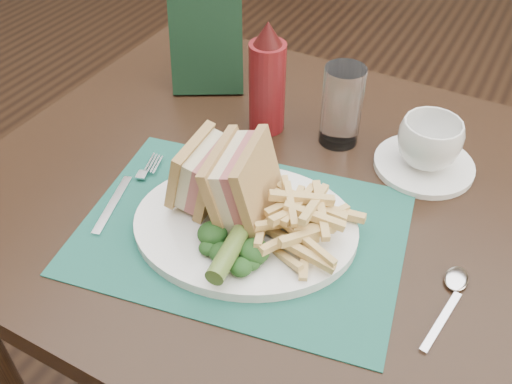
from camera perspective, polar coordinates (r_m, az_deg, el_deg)
floor at (r=1.71m, az=9.45°, el=-8.58°), size 7.00×7.00×0.00m
table_main at (r=1.12m, az=2.04°, el=-13.85°), size 0.90×0.75×0.75m
placemat at (r=0.77m, az=-1.40°, el=-3.93°), size 0.47×0.37×0.00m
plate at (r=0.76m, az=-1.08°, el=-3.43°), size 0.36×0.32×0.01m
sandwich_half_a at (r=0.77m, az=-6.61°, el=2.42°), size 0.08×0.10×0.10m
sandwich_half_b at (r=0.74m, az=-2.86°, el=1.35°), size 0.10×0.12×0.11m
kale_garnish at (r=0.71m, az=-2.61°, el=-5.54°), size 0.11×0.08×0.03m
pickle_spear at (r=0.70m, az=-2.22°, el=-5.20°), size 0.04×0.12×0.03m
fries_pile at (r=0.72m, az=4.36°, el=-2.38°), size 0.18×0.20×0.06m
fork at (r=0.84m, az=-12.91°, el=0.23°), size 0.08×0.17×0.01m
spoon at (r=0.72m, az=18.58°, el=-10.59°), size 0.06×0.15×0.01m
saucer at (r=0.90m, az=16.42°, el=2.62°), size 0.16×0.16×0.01m
coffee_cup at (r=0.88m, az=16.94°, el=4.73°), size 0.13×0.13×0.07m
drinking_glass at (r=0.90m, az=8.56°, el=8.50°), size 0.08×0.08×0.13m
ketchup_bottle at (r=0.90m, az=1.13°, el=11.35°), size 0.07×0.07×0.19m
check_presenter at (r=1.02m, az=-5.02°, el=15.38°), size 0.15×0.13×0.20m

